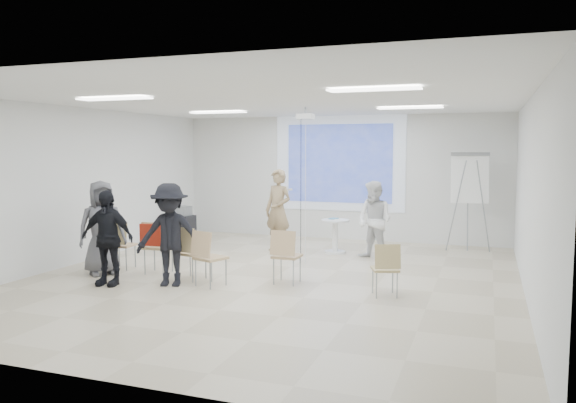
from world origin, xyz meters
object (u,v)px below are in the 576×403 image
(chair_right_inner, at_px, (285,252))
(flipchart_easel, at_px, (470,179))
(chair_right_far, at_px, (386,265))
(chair_left_mid, at_px, (156,243))
(audience_mid, at_px, (170,228))
(laptop, at_px, (192,251))
(audience_left, at_px, (107,231))
(chair_far_left, at_px, (120,242))
(av_cart, at_px, (183,223))
(chair_center, at_px, (207,254))
(pedestal_table, at_px, (335,234))
(chair_left_inner, at_px, (188,249))
(audience_outer, at_px, (102,222))
(player_left, at_px, (278,205))
(player_right, at_px, (375,216))

(chair_right_inner, bearing_deg, flipchart_easel, 56.74)
(chair_right_far, bearing_deg, chair_left_mid, 155.94)
(chair_right_inner, distance_m, audience_mid, 1.91)
(chair_left_mid, xyz_separation_m, audience_mid, (0.68, -0.65, 0.39))
(chair_right_inner, xyz_separation_m, audience_mid, (-1.72, -0.71, 0.41))
(laptop, height_order, audience_left, audience_left)
(chair_far_left, bearing_deg, av_cart, 96.38)
(chair_left_mid, bearing_deg, chair_far_left, 168.69)
(chair_center, relative_size, chair_right_inner, 1.01)
(pedestal_table, relative_size, chair_left_inner, 0.82)
(chair_center, relative_size, av_cart, 1.15)
(chair_far_left, height_order, laptop, chair_far_left)
(chair_far_left, height_order, flipchart_easel, flipchart_easel)
(chair_left_mid, xyz_separation_m, laptop, (0.79, -0.13, -0.06))
(chair_far_left, relative_size, flipchart_easel, 0.41)
(chair_left_mid, height_order, flipchart_easel, flipchart_easel)
(chair_right_far, distance_m, audience_outer, 4.99)
(player_left, relative_size, av_cart, 2.54)
(chair_right_far, relative_size, av_cart, 1.03)
(pedestal_table, height_order, player_right, player_right)
(chair_far_left, distance_m, chair_right_inner, 3.23)
(flipchart_easel, bearing_deg, pedestal_table, -165.17)
(chair_left_mid, distance_m, audience_left, 1.05)
(audience_outer, distance_m, av_cart, 4.14)
(chair_far_left, bearing_deg, chair_right_inner, -6.88)
(chair_left_inner, height_order, av_cart, chair_left_inner)
(player_right, bearing_deg, audience_left, -108.28)
(chair_left_inner, bearing_deg, player_left, 92.16)
(chair_left_mid, bearing_deg, audience_left, -112.32)
(flipchart_easel, bearing_deg, chair_far_left, -154.08)
(chair_right_far, xyz_separation_m, audience_mid, (-3.40, -0.47, 0.46))
(player_right, height_order, flipchart_easel, flipchart_easel)
(laptop, height_order, flipchart_easel, flipchart_easel)
(player_left, height_order, audience_left, player_left)
(player_left, xyz_separation_m, audience_outer, (-2.12, -3.14, -0.08))
(laptop, distance_m, audience_mid, 0.70)
(audience_mid, height_order, av_cart, audience_mid)
(audience_mid, bearing_deg, audience_left, -178.16)
(chair_right_inner, xyz_separation_m, chair_right_far, (1.68, -0.24, -0.05))
(player_right, xyz_separation_m, audience_mid, (-2.69, -3.22, 0.07))
(player_left, xyz_separation_m, chair_right_inner, (1.17, -2.75, -0.47))
(player_right, relative_size, chair_left_inner, 1.91)
(audience_mid, bearing_deg, av_cart, 102.99)
(chair_right_inner, bearing_deg, laptop, -172.73)
(chair_center, bearing_deg, chair_left_mid, 177.87)
(player_right, bearing_deg, chair_right_far, -47.60)
(av_cart, bearing_deg, chair_far_left, -69.49)
(player_right, height_order, audience_outer, audience_outer)
(chair_left_mid, bearing_deg, laptop, -14.42)
(player_left, relative_size, chair_center, 2.21)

